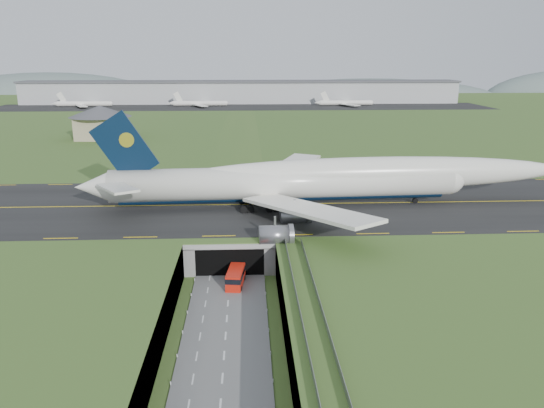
{
  "coord_description": "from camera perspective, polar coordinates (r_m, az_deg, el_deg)",
  "views": [
    {
      "loc": [
        3.33,
        -78.54,
        37.15
      ],
      "look_at": [
        7.95,
        20.0,
        9.79
      ],
      "focal_mm": 35.0,
      "sensor_mm": 36.0,
      "label": 1
    }
  ],
  "objects": [
    {
      "name": "guideway",
      "position": [
        67.85,
        4.22,
        -12.52
      ],
      "size": [
        3.0,
        53.0,
        7.05
      ],
      "color": "#A8A8A3",
      "rests_on": "ground"
    },
    {
      "name": "distant_hills",
      "position": [
        513.84,
        4.22,
        10.86
      ],
      "size": [
        700.0,
        91.0,
        60.0
      ],
      "color": "slate",
      "rests_on": "ground"
    },
    {
      "name": "service_building",
      "position": [
        220.7,
        -17.95,
        8.67
      ],
      "size": [
        25.87,
        25.87,
        13.08
      ],
      "rotation": [
        0.0,
        0.0,
        -0.08
      ],
      "color": "tan",
      "rests_on": "ground"
    },
    {
      "name": "jumbo_jet",
      "position": [
        113.59,
        5.14,
        2.58
      ],
      "size": [
        105.13,
        65.58,
        21.72
      ],
      "rotation": [
        0.0,
        0.0,
        0.05
      ],
      "color": "white",
      "rests_on": "ground"
    },
    {
      "name": "ground",
      "position": [
        86.95,
        -4.69,
        -9.85
      ],
      "size": [
        900.0,
        900.0,
        0.0
      ],
      "primitive_type": "plane",
      "color": "#345923",
      "rests_on": "ground"
    },
    {
      "name": "trench_road",
      "position": [
        80.19,
        -4.87,
        -12.08
      ],
      "size": [
        12.0,
        75.0,
        0.2
      ],
      "primitive_type": "cube",
      "color": "slate",
      "rests_on": "ground"
    },
    {
      "name": "shuttle_tram",
      "position": [
        89.99,
        -3.94,
        -7.85
      ],
      "size": [
        3.35,
        7.04,
        2.79
      ],
      "rotation": [
        0.0,
        0.0,
        -0.12
      ],
      "color": "red",
      "rests_on": "ground"
    },
    {
      "name": "airfield_deck",
      "position": [
        85.71,
        -4.74,
        -8.04
      ],
      "size": [
        800.0,
        800.0,
        6.0
      ],
      "primitive_type": "cube",
      "color": "gray",
      "rests_on": "ground"
    },
    {
      "name": "cargo_terminal",
      "position": [
        378.68,
        -3.29,
        11.96
      ],
      "size": [
        320.0,
        67.0,
        15.6
      ],
      "color": "#B2B2B2",
      "rests_on": "ground"
    },
    {
      "name": "taxiway",
      "position": [
        115.83,
        -4.23,
        -0.1
      ],
      "size": [
        800.0,
        44.0,
        0.18
      ],
      "primitive_type": "cube",
      "color": "black",
      "rests_on": "airfield_deck"
    },
    {
      "name": "tunnel_portal",
      "position": [
        101.13,
        -4.43,
        -4.08
      ],
      "size": [
        17.0,
        22.3,
        6.0
      ],
      "color": "gray",
      "rests_on": "ground"
    }
  ]
}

